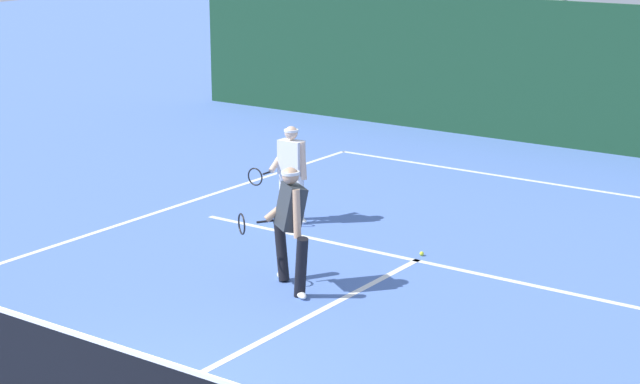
# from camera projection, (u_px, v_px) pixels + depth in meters

# --- Properties ---
(court_line_baseline_far) EXTENTS (9.64, 0.10, 0.01)m
(court_line_baseline_far) POSITION_uv_depth(u_px,v_px,m) (561.00, 185.00, 19.56)
(court_line_baseline_far) COLOR white
(court_line_baseline_far) RESTS_ON ground_plane
(court_line_service) EXTENTS (7.86, 0.10, 0.01)m
(court_line_service) POSITION_uv_depth(u_px,v_px,m) (416.00, 260.00, 15.40)
(court_line_service) COLOR white
(court_line_service) RESTS_ON ground_plane
(court_line_centre) EXTENTS (0.10, 6.40, 0.01)m
(court_line_centre) POSITION_uv_depth(u_px,v_px,m) (286.00, 329.00, 12.92)
(court_line_centre) COLOR white
(court_line_centre) RESTS_ON ground_plane
(tennis_net) EXTENTS (10.57, 0.09, 1.11)m
(tennis_net) POSITION_uv_depth(u_px,v_px,m) (86.00, 382.00, 10.26)
(tennis_net) COLOR #1E4723
(tennis_net) RESTS_ON ground_plane
(player_near) EXTENTS (1.19, 0.82, 1.68)m
(player_near) POSITION_uv_depth(u_px,v_px,m) (290.00, 222.00, 14.05)
(player_near) COLOR black
(player_near) RESTS_ON ground_plane
(player_far) EXTENTS (0.72, 0.87, 1.58)m
(player_far) POSITION_uv_depth(u_px,v_px,m) (291.00, 170.00, 17.08)
(player_far) COLOR silver
(player_far) RESTS_ON ground_plane
(tennis_ball) EXTENTS (0.07, 0.07, 0.07)m
(tennis_ball) POSITION_uv_depth(u_px,v_px,m) (422.00, 254.00, 15.61)
(tennis_ball) COLOR #D1E033
(tennis_ball) RESTS_ON ground_plane
(back_fence_windscreen) EXTENTS (22.07, 0.12, 3.07)m
(back_fence_windscreen) POSITION_uv_depth(u_px,v_px,m) (625.00, 81.00, 21.59)
(back_fence_windscreen) COLOR #184028
(back_fence_windscreen) RESTS_ON ground_plane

